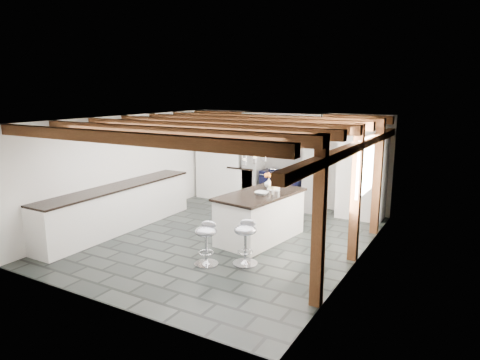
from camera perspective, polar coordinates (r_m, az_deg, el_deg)
The scene contains 6 objects.
ground at distance 8.37m, azimuth -1.97°, elevation -7.81°, with size 6.00×6.00×0.00m, color black.
room_shell at distance 9.57m, azimuth -0.66°, elevation 1.33°, with size 6.00×6.03×6.00m.
range_cooker at distance 10.52m, azimuth 5.70°, elevation -1.09°, with size 1.00×0.63×0.99m.
kitchen_island at distance 8.22m, azimuth 2.72°, elevation -4.77°, with size 1.23×1.97×1.22m.
bar_stool_near at distance 7.04m, azimuth 0.72°, elevation -7.60°, with size 0.48×0.48×0.76m.
bar_stool_far at distance 7.05m, azimuth -4.54°, elevation -7.74°, with size 0.45×0.45×0.74m.
Camera 1 is at (4.16, -6.69, 2.83)m, focal length 32.00 mm.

